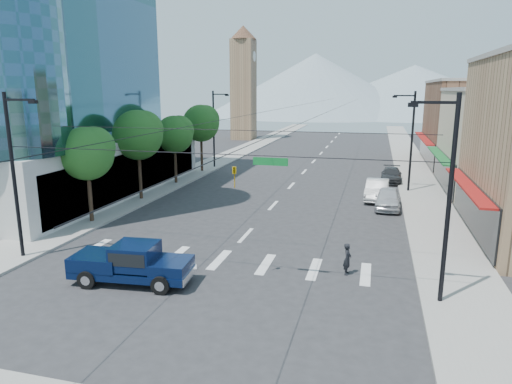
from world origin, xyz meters
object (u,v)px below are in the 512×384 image
(pedestrian, at_px, (347,259))
(parked_car_far, at_px, (391,175))
(parked_car_mid, at_px, (377,190))
(pickup_truck, at_px, (131,262))
(parked_car_near, at_px, (388,198))

(pedestrian, xyz_separation_m, parked_car_far, (2.73, 25.13, -0.10))
(parked_car_mid, xyz_separation_m, parked_car_far, (1.38, 8.13, -0.13))
(pedestrian, distance_m, parked_car_far, 25.28)
(pickup_truck, bearing_deg, pedestrian, 15.37)
(parked_car_mid, bearing_deg, parked_car_far, 83.56)
(parked_car_near, height_order, parked_car_far, parked_car_near)
(pickup_truck, xyz_separation_m, pedestrian, (9.95, 3.69, -0.21))
(pedestrian, relative_size, parked_car_mid, 0.32)
(pickup_truck, distance_m, parked_car_mid, 23.57)
(pedestrian, bearing_deg, parked_car_far, 0.43)
(pickup_truck, distance_m, parked_car_far, 31.49)
(pedestrian, xyz_separation_m, parked_car_near, (2.20, 14.10, -0.01))
(parked_car_far, bearing_deg, parked_car_mid, -97.80)
(pickup_truck, bearing_deg, parked_car_near, 50.68)
(parked_car_mid, bearing_deg, parked_car_near, -70.45)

